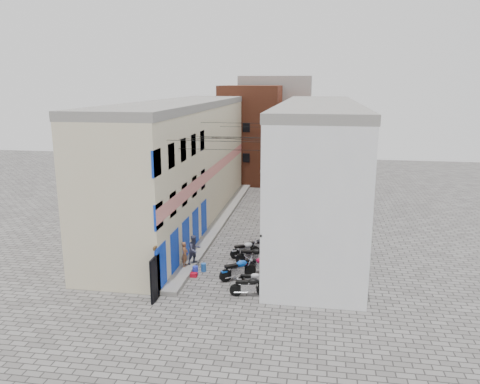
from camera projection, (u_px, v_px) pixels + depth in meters
The scene contains 21 objects.
ground at pixel (208, 300), 22.77m from camera, with size 90.00×90.00×0.00m, color #595654.
plinth at pixel (221, 220), 35.55m from camera, with size 0.90×26.00×0.25m, color gray.
building_left at pixel (182, 162), 34.97m from camera, with size 5.10×27.00×9.00m.
building_right at pixel (317, 166), 33.41m from camera, with size 5.94×26.00×9.00m.
building_far_brick_left at pixel (251, 134), 48.83m from camera, with size 6.00×6.00×10.00m, color brown.
building_far_brick_right at pixel (299, 143), 50.17m from camera, with size 5.00×6.00×8.00m, color brown.
building_far_concrete at pixel (275, 125), 54.15m from camera, with size 8.00×5.00×11.00m, color gray.
far_shopfront at pixel (266, 176), 46.69m from camera, with size 2.00×0.30×2.40m, color black.
overhead_wires at pixel (235, 136), 28.48m from camera, with size 5.80×13.02×1.32m.
motorcycle_a at pixel (249, 285), 23.05m from camera, with size 0.61×1.94×1.13m, color black, non-canonical shape.
motorcycle_b at pixel (252, 279), 23.96m from camera, with size 0.54×1.70×0.98m, color silver, non-canonical shape.
motorcycle_c at pixel (238, 268), 25.00m from camera, with size 0.68×2.16×1.25m, color #0B44B3, non-canonical shape.
motorcycle_d at pixel (257, 264), 25.90m from camera, with size 0.57×1.81×1.05m, color #B10C34, non-canonical shape.
motorcycle_e at pixel (253, 255), 27.02m from camera, with size 0.64×2.04×1.18m, color black, non-canonical shape.
motorcycle_f at pixel (245, 248), 28.17m from camera, with size 0.61×1.93×1.12m, color #B6B6BB, non-canonical shape.
motorcycle_g at pixel (257, 245), 28.97m from camera, with size 0.56×1.77×1.02m, color black, non-canonical shape.
person_a at pixel (185, 254), 26.12m from camera, with size 0.52×0.34×1.42m, color brown.
person_b at pixel (194, 249), 26.47m from camera, with size 0.82×0.64×1.68m, color #3A3C57.
water_jug_near at pixel (195, 271), 25.66m from camera, with size 0.31×0.31×0.49m, color #2636BF.
water_jug_far at pixel (204, 267), 26.13m from camera, with size 0.30×0.30×0.46m, color blue.
red_crate at pixel (194, 275), 25.40m from camera, with size 0.36×0.27×0.23m, color #B70D22.
Camera 1 is at (4.99, -20.42, 10.33)m, focal length 35.00 mm.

